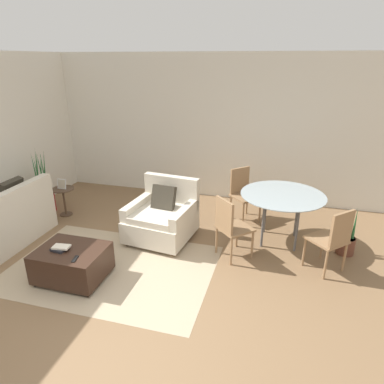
{
  "coord_description": "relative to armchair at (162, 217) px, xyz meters",
  "views": [
    {
      "loc": [
        1.62,
        -2.61,
        2.64
      ],
      "look_at": [
        0.33,
        2.02,
        0.75
      ],
      "focal_mm": 32.0,
      "sensor_mm": 36.0,
      "label": 1
    }
  ],
  "objects": [
    {
      "name": "dining_chair_near_left",
      "position": [
        1.1,
        -0.3,
        0.18
      ],
      "size": [
        0.59,
        0.59,
        0.9
      ],
      "color": "#93704C",
      "rests_on": "ground_plane"
    },
    {
      "name": "dining_chair_far_left",
      "position": [
        1.1,
        1.03,
        0.18
      ],
      "size": [
        0.59,
        0.59,
        0.9
      ],
      "color": "#93704C",
      "rests_on": "ground_plane"
    },
    {
      "name": "picture_frame",
      "position": [
        -1.97,
        0.31,
        0.25
      ],
      "size": [
        0.16,
        0.07,
        0.17
      ],
      "color": "silver",
      "rests_on": "side_table"
    },
    {
      "name": "wall_back",
      "position": [
        0.1,
        1.95,
        1.03
      ],
      "size": [
        12.0,
        0.06,
        2.75
      ],
      "color": "silver",
      "rests_on": "ground_plane"
    },
    {
      "name": "potted_plant_small",
      "position": [
        2.7,
        0.26,
        -0.12
      ],
      "size": [
        0.25,
        0.25,
        0.74
      ],
      "color": "brown",
      "rests_on": "ground_plane"
    },
    {
      "name": "potted_plant",
      "position": [
        -2.42,
        0.36,
        -0.04
      ],
      "size": [
        0.35,
        0.35,
        1.18
      ],
      "color": "maroon",
      "rests_on": "ground_plane"
    },
    {
      "name": "ottoman",
      "position": [
        -0.73,
        -1.32,
        -0.11
      ],
      "size": [
        0.84,
        0.66,
        0.42
      ],
      "color": "#382319",
      "rests_on": "ground_plane"
    },
    {
      "name": "tv_remote_primary",
      "position": [
        -0.54,
        -1.5,
        0.08
      ],
      "size": [
        0.07,
        0.15,
        0.01
      ],
      "color": "black",
      "rests_on": "ottoman"
    },
    {
      "name": "area_rug",
      "position": [
        -0.37,
        -0.99,
        -0.34
      ],
      "size": [
        2.69,
        1.85,
        0.01
      ],
      "color": "tan",
      "rests_on": "ground_plane"
    },
    {
      "name": "book_stack",
      "position": [
        -0.84,
        -1.36,
        0.1
      ],
      "size": [
        0.23,
        0.17,
        0.05
      ],
      "color": "black",
      "rests_on": "ottoman"
    },
    {
      "name": "dining_chair_near_right",
      "position": [
        2.42,
        -0.3,
        0.18
      ],
      "size": [
        0.59,
        0.59,
        0.9
      ],
      "color": "#93704C",
      "rests_on": "ground_plane"
    },
    {
      "name": "dining_table",
      "position": [
        1.76,
        0.37,
        0.36
      ],
      "size": [
        1.23,
        1.23,
        0.77
      ],
      "color": "#99A8AD",
      "rests_on": "ground_plane"
    },
    {
      "name": "side_table",
      "position": [
        -1.97,
        0.31,
        0.01
      ],
      "size": [
        0.4,
        0.4,
        0.5
      ],
      "color": "#4C3828",
      "rests_on": "ground_plane"
    },
    {
      "name": "ground_plane",
      "position": [
        0.1,
        -1.86,
        -0.34
      ],
      "size": [
        20.0,
        20.0,
        0.0
      ],
      "primitive_type": "plane",
      "color": "brown"
    },
    {
      "name": "armchair",
      "position": [
        0.0,
        0.0,
        0.0
      ],
      "size": [
        1.01,
        1.03,
        0.91
      ],
      "color": "beige",
      "rests_on": "ground_plane"
    }
  ]
}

